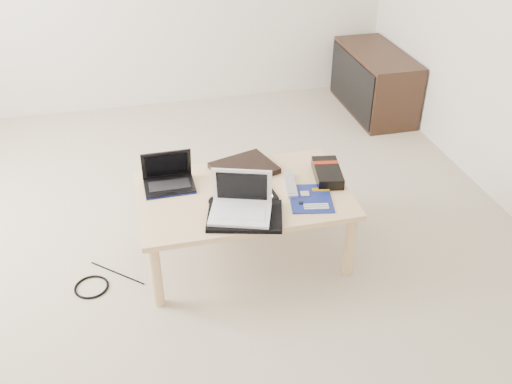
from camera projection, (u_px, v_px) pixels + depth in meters
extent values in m
plane|color=#B7AC94|center=(182.00, 246.00, 3.25)|extent=(4.00, 4.00, 0.00)
cube|color=#DCB885|center=(243.00, 195.00, 2.99)|extent=(1.10, 0.70, 0.03)
cylinder|color=#DCB885|center=(156.00, 276.00, 2.76)|extent=(0.06, 0.06, 0.37)
cylinder|color=#DCB885|center=(350.00, 245.00, 2.96)|extent=(0.06, 0.06, 0.37)
cylinder|color=#DCB885|center=(146.00, 207.00, 3.25)|extent=(0.06, 0.06, 0.37)
cylinder|color=#DCB885|center=(313.00, 185.00, 3.45)|extent=(0.06, 0.06, 0.37)
cube|color=#351E15|center=(374.00, 82.00, 4.65)|extent=(0.40, 0.90, 0.50)
cube|color=black|center=(351.00, 84.00, 4.61)|extent=(0.02, 0.86, 0.44)
cube|color=black|center=(244.00, 168.00, 3.16)|extent=(0.39, 0.35, 0.03)
cube|color=black|center=(169.00, 186.00, 3.02)|extent=(0.27, 0.18, 0.02)
cube|color=black|center=(169.00, 185.00, 3.01)|extent=(0.22, 0.10, 0.00)
cube|color=black|center=(171.00, 191.00, 2.96)|extent=(0.06, 0.03, 0.00)
cube|color=black|center=(166.00, 164.00, 3.03)|extent=(0.26, 0.05, 0.18)
cube|color=black|center=(167.00, 165.00, 3.02)|extent=(0.22, 0.04, 0.14)
cube|color=#0B133F|center=(172.00, 196.00, 2.95)|extent=(0.26, 0.01, 0.01)
cube|color=black|center=(249.00, 193.00, 2.97)|extent=(0.27, 0.22, 0.01)
cube|color=white|center=(249.00, 192.00, 2.96)|extent=(0.22, 0.17, 0.00)
cube|color=silver|center=(290.00, 185.00, 3.03)|extent=(0.10, 0.25, 0.02)
cube|color=#939398|center=(291.00, 183.00, 3.02)|extent=(0.08, 0.20, 0.00)
cube|color=black|center=(245.00, 216.00, 2.79)|extent=(0.42, 0.35, 0.02)
cube|color=white|center=(240.00, 214.00, 2.77)|extent=(0.34, 0.29, 0.01)
cube|color=white|center=(240.00, 213.00, 2.77)|extent=(0.26, 0.18, 0.00)
cube|color=white|center=(238.00, 222.00, 2.70)|extent=(0.07, 0.05, 0.00)
cube|color=white|center=(242.00, 186.00, 2.79)|extent=(0.29, 0.12, 0.20)
cube|color=black|center=(242.00, 186.00, 2.79)|extent=(0.24, 0.10, 0.16)
cube|color=navy|center=(311.00, 198.00, 2.93)|extent=(0.26, 0.30, 0.01)
cube|color=silver|center=(305.00, 194.00, 2.96)|extent=(0.05, 0.05, 0.01)
cube|color=#BF8916|center=(321.00, 189.00, 3.00)|extent=(0.09, 0.03, 0.01)
cube|color=#BF8916|center=(321.00, 190.00, 2.99)|extent=(0.09, 0.03, 0.01)
cube|color=silver|center=(316.00, 204.00, 2.88)|extent=(0.12, 0.03, 0.01)
cube|color=silver|center=(316.00, 206.00, 2.86)|extent=(0.12, 0.03, 0.01)
cube|color=silver|center=(317.00, 208.00, 2.85)|extent=(0.12, 0.03, 0.01)
cube|color=black|center=(301.00, 203.00, 2.89)|extent=(0.03, 0.03, 0.01)
cube|color=black|center=(327.00, 173.00, 3.10)|extent=(0.18, 0.29, 0.06)
cube|color=maroon|center=(326.00, 162.00, 3.13)|extent=(0.14, 0.06, 0.00)
torus|color=black|center=(219.00, 201.00, 2.91)|extent=(0.14, 0.14, 0.01)
torus|color=black|center=(91.00, 287.00, 2.95)|extent=(0.23, 0.23, 0.01)
cylinder|color=black|center=(117.00, 273.00, 3.05)|extent=(0.27, 0.25, 0.01)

